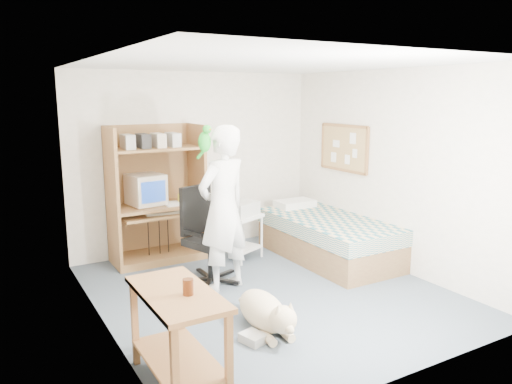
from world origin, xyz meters
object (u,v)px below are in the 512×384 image
at_px(side_desk, 178,323).
at_px(dog, 265,312).
at_px(office_chair, 207,249).
at_px(printer_cart, 242,230).
at_px(bed, 327,238).
at_px(computer_hutch, 156,199).
at_px(person, 223,209).

distance_m(side_desk, dog, 1.17).
bearing_deg(dog, office_chair, 92.79).
bearing_deg(dog, printer_cart, 72.48).
distance_m(bed, office_chair, 1.77).
xyz_separation_m(computer_hutch, side_desk, (-0.85, -2.94, -0.33)).
height_order(person, dog, person).
distance_m(side_desk, office_chair, 2.16).
height_order(computer_hutch, bed, computer_hutch).
relative_size(computer_hutch, printer_cart, 2.89).
height_order(bed, person, person).
distance_m(person, printer_cart, 1.19).
height_order(computer_hutch, printer_cart, computer_hutch).
height_order(side_desk, printer_cart, side_desk).
height_order(bed, dog, bed).
xyz_separation_m(bed, person, (-1.69, -0.26, 0.64)).
xyz_separation_m(dog, printer_cart, (0.80, 1.94, 0.22)).
xyz_separation_m(bed, side_desk, (-2.85, -1.82, 0.21)).
bearing_deg(person, computer_hutch, -95.85).
relative_size(person, dog, 1.70).
bearing_deg(computer_hutch, bed, -29.29).
bearing_deg(office_chair, side_desk, -138.61).
relative_size(bed, office_chair, 1.80).
relative_size(computer_hutch, office_chair, 1.60).
height_order(computer_hutch, side_desk, computer_hutch).
distance_m(computer_hutch, bed, 2.35).
bearing_deg(computer_hutch, office_chair, -77.59).
bearing_deg(printer_cart, office_chair, -168.11).
bearing_deg(printer_cart, person, -152.19).
xyz_separation_m(bed, dog, (-1.81, -1.38, -0.11)).
bearing_deg(computer_hutch, side_desk, -106.14).
relative_size(bed, side_desk, 2.02).
bearing_deg(office_chair, bed, -19.77).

